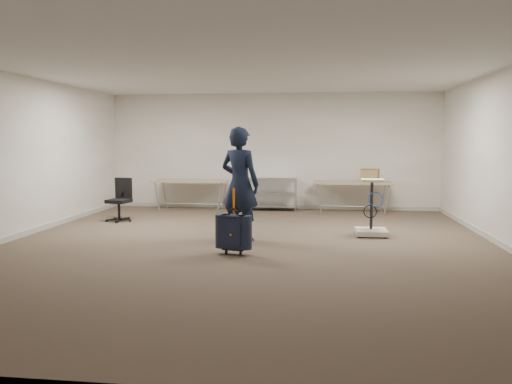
# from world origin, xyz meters

# --- Properties ---
(ground) EXTENTS (9.00, 9.00, 0.00)m
(ground) POSITION_xyz_m (0.00, 0.00, 0.00)
(ground) COLOR #443629
(ground) RESTS_ON ground
(room_shell) EXTENTS (8.00, 9.00, 9.00)m
(room_shell) POSITION_xyz_m (0.00, 1.38, 0.05)
(room_shell) COLOR beige
(room_shell) RESTS_ON ground
(folding_table_left) EXTENTS (1.80, 0.75, 0.73)m
(folding_table_left) POSITION_xyz_m (-1.90, 3.95, 0.68)
(folding_table_left) COLOR #9E8861
(folding_table_left) RESTS_ON ground
(folding_table_right) EXTENTS (1.80, 0.75, 0.73)m
(folding_table_right) POSITION_xyz_m (1.90, 3.95, 0.68)
(folding_table_right) COLOR #9E8861
(folding_table_right) RESTS_ON ground
(wire_shelf) EXTENTS (1.22, 0.47, 0.80)m
(wire_shelf) POSITION_xyz_m (0.00, 4.20, 0.44)
(wire_shelf) COLOR silver
(wire_shelf) RESTS_ON ground
(person) EXTENTS (0.81, 0.68, 1.91)m
(person) POSITION_xyz_m (-0.19, 0.56, 0.95)
(person) COLOR black
(person) RESTS_ON ground
(suitcase) EXTENTS (0.39, 0.27, 0.99)m
(suitcase) POSITION_xyz_m (-0.11, -0.52, 0.34)
(suitcase) COLOR black
(suitcase) RESTS_ON ground
(office_chair) EXTENTS (0.54, 0.54, 0.89)m
(office_chair) POSITION_xyz_m (-2.97, 2.20, 0.27)
(office_chair) COLOR black
(office_chair) RESTS_ON ground
(equipment_cart) EXTENTS (0.55, 0.55, 1.00)m
(equipment_cart) POSITION_xyz_m (2.06, 1.23, 0.26)
(equipment_cart) COLOR beige
(equipment_cart) RESTS_ON ground
(cardboard_box) EXTENTS (0.46, 0.39, 0.30)m
(cardboard_box) POSITION_xyz_m (2.29, 3.92, 0.88)
(cardboard_box) COLOR #9F684A
(cardboard_box) RESTS_ON folding_table_right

